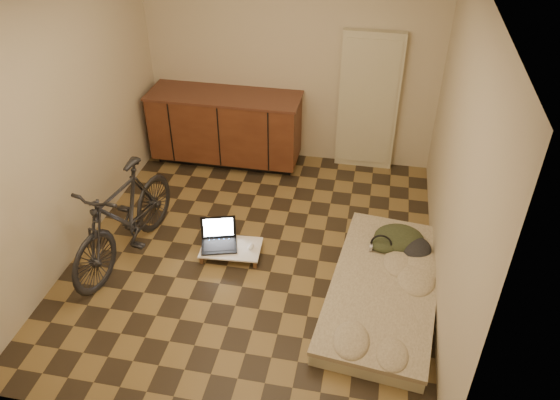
% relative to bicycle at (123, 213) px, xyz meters
% --- Properties ---
extents(room_shell, '(3.50, 4.00, 2.60)m').
position_rel_bicycle_xyz_m(room_shell, '(1.20, 0.28, 0.77)').
color(room_shell, olive).
rests_on(room_shell, ground).
extents(cabinets, '(1.84, 0.62, 0.91)m').
position_rel_bicycle_xyz_m(cabinets, '(0.45, 1.98, -0.07)').
color(cabinets, black).
rests_on(cabinets, ground).
extents(appliance_panel, '(0.70, 0.10, 1.70)m').
position_rel_bicycle_xyz_m(appliance_panel, '(2.15, 2.22, 0.32)').
color(appliance_panel, beige).
rests_on(appliance_panel, ground).
extents(bicycle, '(0.77, 1.71, 1.06)m').
position_rel_bicycle_xyz_m(bicycle, '(0.00, 0.00, 0.00)').
color(bicycle, black).
rests_on(bicycle, ground).
extents(futon, '(1.14, 2.03, 0.17)m').
position_rel_bicycle_xyz_m(futon, '(2.50, -0.08, -0.45)').
color(futon, beige).
rests_on(futon, ground).
extents(clothing_pile, '(0.56, 0.48, 0.21)m').
position_rel_bicycle_xyz_m(clothing_pile, '(2.65, 0.49, -0.26)').
color(clothing_pile, '#2E351F').
rests_on(clothing_pile, futon).
extents(headphones, '(0.24, 0.22, 0.15)m').
position_rel_bicycle_xyz_m(headphones, '(2.44, 0.36, -0.29)').
color(headphones, black).
rests_on(headphones, futon).
extents(lap_desk, '(0.62, 0.42, 0.10)m').
position_rel_bicycle_xyz_m(lap_desk, '(0.98, 0.21, -0.45)').
color(lap_desk, brown).
rests_on(lap_desk, ground).
extents(laptop, '(0.43, 0.40, 0.24)m').
position_rel_bicycle_xyz_m(laptop, '(0.85, 0.24, -0.38)').
color(laptop, black).
rests_on(laptop, lap_desk).
extents(mouse, '(0.07, 0.10, 0.03)m').
position_rel_bicycle_xyz_m(mouse, '(1.18, 0.23, -0.42)').
color(mouse, white).
rests_on(mouse, lap_desk).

